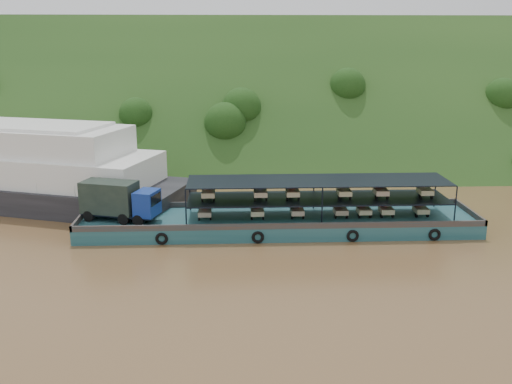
{
  "coord_description": "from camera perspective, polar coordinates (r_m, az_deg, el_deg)",
  "views": [
    {
      "loc": [
        -4.2,
        -46.64,
        16.59
      ],
      "look_at": [
        -2.0,
        3.0,
        3.2
      ],
      "focal_mm": 40.0,
      "sensor_mm": 36.0,
      "label": 1
    }
  ],
  "objects": [
    {
      "name": "cargo_barge",
      "position": [
        50.89,
        0.88,
        -2.58
      ],
      "size": [
        35.0,
        7.18,
        4.63
      ],
      "color": "#16474E",
      "rests_on": "ground"
    },
    {
      "name": "ground",
      "position": [
        49.68,
        2.47,
        -4.44
      ],
      "size": [
        160.0,
        160.0,
        0.0
      ],
      "primitive_type": "plane",
      "color": "brown",
      "rests_on": "ground"
    },
    {
      "name": "hillside",
      "position": [
        84.39,
        0.36,
        3.74
      ],
      "size": [
        140.0,
        39.6,
        39.6
      ],
      "primitive_type": "cube",
      "rotation": [
        0.79,
        0.0,
        0.0
      ],
      "color": "#1B3C15",
      "rests_on": "ground"
    }
  ]
}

